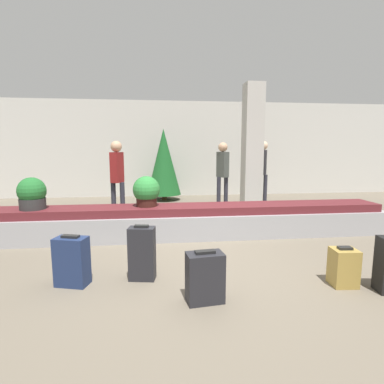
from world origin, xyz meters
TOP-DOWN VIEW (x-y plane):
  - ground_plane at (0.00, 0.00)m, footprint 18.00×18.00m
  - back_wall at (0.00, 6.21)m, footprint 18.00×0.06m
  - carousel at (0.00, 1.30)m, footprint 7.42×0.81m
  - pillar at (1.75, 3.25)m, footprint 0.45×0.45m
  - suitcase_0 at (-1.65, -0.56)m, footprint 0.42×0.31m
  - suitcase_1 at (-0.83, -0.49)m, footprint 0.35×0.24m
  - suitcase_3 at (1.55, -0.94)m, footprint 0.30×0.28m
  - suitcase_4 at (-0.14, -1.13)m, footprint 0.41×0.28m
  - potted_plant_0 at (-0.83, 1.33)m, footprint 0.49×0.49m
  - potted_plant_1 at (-2.78, 1.28)m, footprint 0.47×0.47m
  - traveler_0 at (-1.53, 2.81)m, footprint 0.31×0.36m
  - traveler_1 at (1.12, 3.81)m, footprint 0.31×0.37m
  - traveler_2 at (2.36, 4.16)m, footprint 0.31×0.37m
  - decorated_tree at (-0.42, 5.35)m, footprint 1.06×1.06m

SIDE VIEW (x-z plane):
  - ground_plane at x=0.00m, z-range 0.00..0.00m
  - suitcase_3 at x=1.55m, z-range -0.01..0.46m
  - suitcase_4 at x=-0.14m, z-range -0.01..0.55m
  - carousel at x=0.00m, z-range -0.01..0.57m
  - suitcase_0 at x=-1.65m, z-range -0.01..0.60m
  - suitcase_1 at x=-0.83m, z-range -0.01..0.68m
  - potted_plant_1 at x=-2.78m, z-range 0.57..1.12m
  - potted_plant_0 at x=-0.83m, z-range 0.57..1.12m
  - traveler_1 at x=1.12m, z-range 0.19..1.97m
  - traveler_0 at x=-1.53m, z-range 0.19..1.98m
  - traveler_2 at x=2.36m, z-range 0.20..2.03m
  - decorated_tree at x=-0.42m, z-range 0.09..2.32m
  - back_wall at x=0.00m, z-range 0.00..3.20m
  - pillar at x=1.75m, z-range 0.00..3.20m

